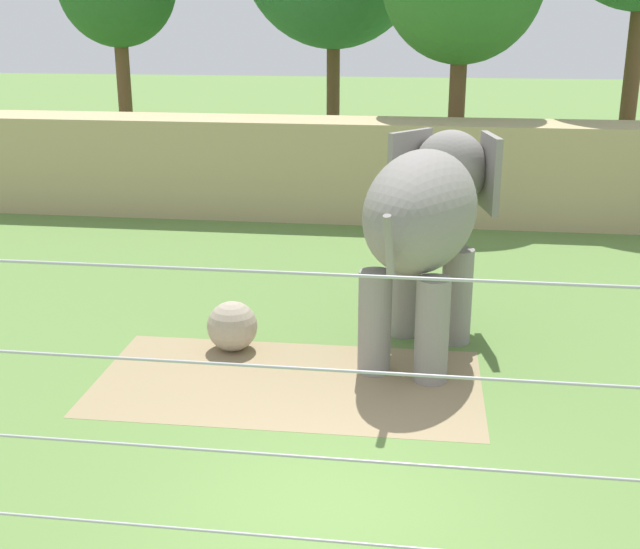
{
  "coord_description": "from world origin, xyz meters",
  "views": [
    {
      "loc": [
        0.95,
        -7.51,
        5.04
      ],
      "look_at": [
        -0.58,
        3.69,
        1.4
      ],
      "focal_mm": 46.03,
      "sensor_mm": 36.0,
      "label": 1
    }
  ],
  "objects": [
    {
      "name": "embankment_wall",
      "position": [
        0.0,
        12.94,
        1.23
      ],
      "size": [
        36.0,
        1.8,
        2.46
      ],
      "primitive_type": "cube",
      "color": "tan",
      "rests_on": "ground"
    },
    {
      "name": "enrichment_ball",
      "position": [
        -2.0,
        4.02,
        0.39
      ],
      "size": [
        0.78,
        0.78,
        0.78
      ],
      "primitive_type": "sphere",
      "color": "tan",
      "rests_on": "ground"
    },
    {
      "name": "dirt_patch",
      "position": [
        -0.94,
        2.97,
        0.0
      ],
      "size": [
        5.5,
        2.91,
        0.01
      ],
      "primitive_type": "cube",
      "rotation": [
        0.0,
        0.0,
        0.01
      ],
      "color": "#937F5B",
      "rests_on": "ground"
    },
    {
      "name": "ground_plane",
      "position": [
        0.0,
        0.0,
        0.0
      ],
      "size": [
        120.0,
        120.0,
        0.0
      ],
      "primitive_type": "plane",
      "color": "#5B7F3D"
    },
    {
      "name": "cable_fence",
      "position": [
        0.0,
        -3.14,
        1.9
      ],
      "size": [
        9.95,
        0.26,
        3.77
      ],
      "color": "brown",
      "rests_on": "ground"
    },
    {
      "name": "elephant",
      "position": [
        0.92,
        4.5,
        2.13
      ],
      "size": [
        2.28,
        4.26,
        3.22
      ],
      "color": "gray",
      "rests_on": "ground"
    }
  ]
}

